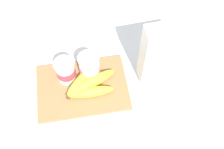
{
  "coord_description": "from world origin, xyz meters",
  "views": [
    {
      "loc": [
        0.03,
        -0.46,
        0.83
      ],
      "look_at": [
        0.11,
        0.0,
        0.06
      ],
      "focal_mm": 42.63,
      "sensor_mm": 36.0,
      "label": 1
    }
  ],
  "objects_px": {
    "yogurt_cup_front": "(66,71)",
    "yogurt_cup_back": "(89,66)",
    "cutting_board": "(82,87)",
    "banana_bunch": "(88,84)",
    "cereal_box": "(171,53)",
    "spoon": "(21,97)"
  },
  "relations": [
    {
      "from": "yogurt_cup_front",
      "to": "yogurt_cup_back",
      "type": "xyz_separation_m",
      "value": [
        0.08,
        0.0,
        0.0
      ]
    },
    {
      "from": "cutting_board",
      "to": "banana_bunch",
      "type": "distance_m",
      "value": 0.03
    },
    {
      "from": "cereal_box",
      "to": "yogurt_cup_back",
      "type": "distance_m",
      "value": 0.28
    },
    {
      "from": "cereal_box",
      "to": "yogurt_cup_front",
      "type": "relative_size",
      "value": 2.8
    },
    {
      "from": "yogurt_cup_back",
      "to": "spoon",
      "type": "xyz_separation_m",
      "value": [
        -0.25,
        -0.05,
        -0.06
      ]
    },
    {
      "from": "yogurt_cup_front",
      "to": "spoon",
      "type": "distance_m",
      "value": 0.18
    },
    {
      "from": "spoon",
      "to": "yogurt_cup_front",
      "type": "bearing_deg",
      "value": 15.73
    },
    {
      "from": "spoon",
      "to": "banana_bunch",
      "type": "bearing_deg",
      "value": -0.22
    },
    {
      "from": "cutting_board",
      "to": "yogurt_cup_front",
      "type": "distance_m",
      "value": 0.08
    },
    {
      "from": "yogurt_cup_back",
      "to": "banana_bunch",
      "type": "xyz_separation_m",
      "value": [
        -0.01,
        -0.05,
        -0.03
      ]
    },
    {
      "from": "yogurt_cup_front",
      "to": "yogurt_cup_back",
      "type": "distance_m",
      "value": 0.08
    },
    {
      "from": "banana_bunch",
      "to": "spoon",
      "type": "relative_size",
      "value": 1.62
    },
    {
      "from": "cutting_board",
      "to": "spoon",
      "type": "height_order",
      "value": "cutting_board"
    },
    {
      "from": "cutting_board",
      "to": "banana_bunch",
      "type": "relative_size",
      "value": 1.67
    },
    {
      "from": "cereal_box",
      "to": "banana_bunch",
      "type": "xyz_separation_m",
      "value": [
        -0.28,
        -0.02,
        -0.09
      ]
    },
    {
      "from": "cutting_board",
      "to": "yogurt_cup_back",
      "type": "height_order",
      "value": "yogurt_cup_back"
    },
    {
      "from": "banana_bunch",
      "to": "yogurt_cup_back",
      "type": "bearing_deg",
      "value": 77.11
    },
    {
      "from": "banana_bunch",
      "to": "cereal_box",
      "type": "bearing_deg",
      "value": 3.44
    },
    {
      "from": "yogurt_cup_back",
      "to": "banana_bunch",
      "type": "bearing_deg",
      "value": -102.89
    },
    {
      "from": "cereal_box",
      "to": "yogurt_cup_back",
      "type": "xyz_separation_m",
      "value": [
        -0.27,
        0.03,
        -0.06
      ]
    },
    {
      "from": "yogurt_cup_back",
      "to": "cutting_board",
      "type": "bearing_deg",
      "value": -126.33
    },
    {
      "from": "yogurt_cup_front",
      "to": "banana_bunch",
      "type": "distance_m",
      "value": 0.09
    }
  ]
}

